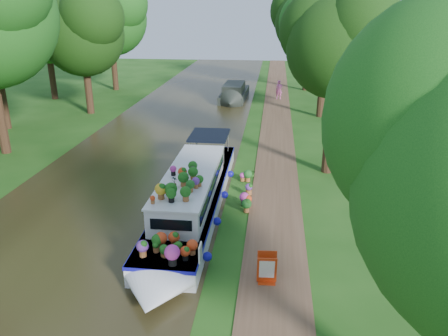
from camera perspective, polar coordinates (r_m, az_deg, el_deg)
ground at (r=20.32m, az=3.39°, el=-3.07°), size 100.00×100.00×0.00m
canal_water at (r=21.45m, az=-12.83°, el=-2.23°), size 10.00×100.00×0.02m
towpath at (r=20.30m, az=6.78°, el=-3.17°), size 2.20×100.00×0.03m
plant_boat at (r=17.80m, az=-4.34°, el=-3.67°), size 2.29×13.52×2.29m
tree_near_overhang at (r=21.89m, az=14.63°, el=15.93°), size 5.52×5.28×8.99m
tree_near_mid at (r=33.89m, az=13.20°, el=17.24°), size 6.90×6.60×9.40m
tree_near_far at (r=44.79m, az=11.11°, el=18.89°), size 7.59×7.26×10.30m
tree_far_c at (r=35.76m, az=-18.07°, el=17.09°), size 7.13×6.82×9.59m
tree_far_d at (r=45.57m, az=-14.72°, el=19.08°), size 8.05×7.70×10.85m
tree_far_h at (r=42.65m, az=-22.43°, el=17.83°), size 7.82×7.48×10.49m
second_boat at (r=40.03m, az=1.30°, el=9.75°), size 2.31×7.51×1.44m
sandwich_board at (r=13.91m, az=5.62°, el=-13.07°), size 0.62×0.51×0.97m
pedestrian_pink at (r=40.37m, az=7.20°, el=10.11°), size 0.62×0.42×1.69m
verge_plant at (r=21.96m, az=3.77°, el=-0.70°), size 0.41×0.38×0.37m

